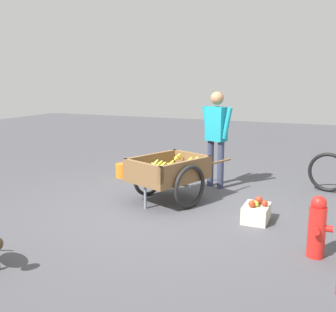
{
  "coord_description": "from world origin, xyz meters",
  "views": [
    {
      "loc": [
        4.97,
        2.17,
        1.86
      ],
      "look_at": [
        -0.13,
        -0.05,
        0.75
      ],
      "focal_mm": 42.03,
      "sensor_mm": 36.0,
      "label": 1
    }
  ],
  "objects_px": {
    "fire_hydrant": "(317,227)",
    "plastic_bucket": "(123,170)",
    "apple_crate": "(256,212)",
    "vendor_person": "(216,131)",
    "fruit_cart": "(169,173)"
  },
  "relations": [
    {
      "from": "fire_hydrant",
      "to": "apple_crate",
      "type": "bearing_deg",
      "value": -135.75
    },
    {
      "from": "fruit_cart",
      "to": "vendor_person",
      "type": "xyz_separation_m",
      "value": [
        -1.07,
        0.42,
        0.54
      ]
    },
    {
      "from": "fire_hydrant",
      "to": "apple_crate",
      "type": "distance_m",
      "value": 1.14
    },
    {
      "from": "vendor_person",
      "to": "fire_hydrant",
      "type": "relative_size",
      "value": 2.44
    },
    {
      "from": "fruit_cart",
      "to": "fire_hydrant",
      "type": "distance_m",
      "value": 2.45
    },
    {
      "from": "fire_hydrant",
      "to": "plastic_bucket",
      "type": "distance_m",
      "value": 4.17
    },
    {
      "from": "vendor_person",
      "to": "fire_hydrant",
      "type": "bearing_deg",
      "value": 38.87
    },
    {
      "from": "vendor_person",
      "to": "fire_hydrant",
      "type": "distance_m",
      "value": 2.88
    },
    {
      "from": "fruit_cart",
      "to": "vendor_person",
      "type": "bearing_deg",
      "value": 158.74
    },
    {
      "from": "vendor_person",
      "to": "apple_crate",
      "type": "xyz_separation_m",
      "value": [
        1.39,
        0.98,
        -0.86
      ]
    },
    {
      "from": "vendor_person",
      "to": "fire_hydrant",
      "type": "height_order",
      "value": "vendor_person"
    },
    {
      "from": "fire_hydrant",
      "to": "plastic_bucket",
      "type": "bearing_deg",
      "value": -121.1
    },
    {
      "from": "vendor_person",
      "to": "fruit_cart",
      "type": "bearing_deg",
      "value": -21.26
    },
    {
      "from": "apple_crate",
      "to": "vendor_person",
      "type": "bearing_deg",
      "value": -144.68
    },
    {
      "from": "plastic_bucket",
      "to": "apple_crate",
      "type": "relative_size",
      "value": 0.64
    }
  ]
}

